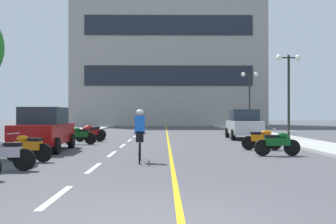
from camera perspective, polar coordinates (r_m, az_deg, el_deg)
The scene contains 29 objects.
ground_plane at distance 26.53m, azimuth -0.58°, elevation -3.60°, with size 140.00×140.00×0.00m, color #47474C.
curb_left at distance 30.39m, azimuth -14.31°, elevation -3.06°, with size 2.40×72.00×0.12m, color #A8A8A3.
curb_right at distance 30.39m, azimuth 13.14°, elevation -3.06°, with size 2.40×72.00×0.12m, color #A8A8A3.
lane_dash_0 at distance 7.90m, azimuth -15.59°, elevation -11.50°, with size 0.14×2.20×0.01m, color silver.
lane_dash_1 at distance 11.76m, azimuth -10.49°, elevation -7.79°, with size 0.14×2.20×0.01m, color silver.
lane_dash_2 at distance 15.69m, azimuth -7.96°, elevation -5.90°, with size 0.14×2.20×0.01m, color silver.
lane_dash_3 at distance 19.65m, azimuth -6.45°, elevation -4.76°, with size 0.14×2.20×0.01m, color silver.
lane_dash_4 at distance 23.62m, azimuth -5.45°, elevation -4.01°, with size 0.14×2.20×0.01m, color silver.
lane_dash_5 at distance 27.60m, azimuth -4.75°, elevation -3.47°, with size 0.14×2.20×0.01m, color silver.
lane_dash_6 at distance 31.59m, azimuth -4.22°, elevation -3.06°, with size 0.14×2.20×0.01m, color silver.
lane_dash_7 at distance 35.58m, azimuth -3.81°, elevation -2.75°, with size 0.14×2.20×0.01m, color silver.
lane_dash_8 at distance 39.57m, azimuth -3.48°, elevation -2.50°, with size 0.14×2.20×0.01m, color silver.
lane_dash_9 at distance 43.56m, azimuth -3.21°, elevation -2.30°, with size 0.14×2.20×0.01m, color silver.
lane_dash_10 at distance 47.55m, azimuth -2.99°, elevation -2.12°, with size 0.14×2.20×0.01m, color silver.
lane_dash_11 at distance 51.55m, azimuth -2.80°, elevation -1.98°, with size 0.14×2.20×0.01m, color silver.
centre_line_yellow at distance 29.53m, azimuth -0.10°, elevation -3.26°, with size 0.12×66.00×0.01m, color gold.
office_building at distance 55.97m, azimuth 0.04°, elevation 9.04°, with size 25.21×9.61×21.19m.
street_lamp_mid at distance 24.24m, azimuth 16.75°, elevation 4.82°, with size 1.46×0.36×4.84m.
street_lamp_far at distance 35.19m, azimuth 11.50°, elevation 3.41°, with size 1.46×0.36×5.01m.
parked_car_near at distance 17.51m, azimuth -17.17°, elevation -2.31°, with size 2.00×4.24×1.82m.
parked_car_mid at distance 25.25m, azimuth 10.70°, elevation -1.69°, with size 2.04×4.26×1.82m.
motorcycle_2 at distance 11.76m, azimuth -22.34°, elevation -5.48°, with size 1.70×0.60×0.92m.
motorcycle_3 at distance 13.81m, azimuth -19.25°, elevation -4.70°, with size 1.67×0.71×0.92m.
motorcycle_4 at distance 15.35m, azimuth 15.28°, elevation -4.26°, with size 1.70×0.60×0.92m.
motorcycle_5 at distance 17.64m, azimuth 13.17°, elevation -3.74°, with size 1.70×0.60×0.92m.
motorcycle_6 at distance 20.80m, azimuth -12.41°, elevation -3.21°, with size 1.70×0.60×0.92m.
motorcycle_7 at distance 22.78m, azimuth -11.02°, elevation -2.96°, with size 1.70×0.60×0.92m.
motorcycle_8 at distance 24.74m, azimuth -10.75°, elevation -2.75°, with size 1.70×0.60×0.92m.
cyclist_rider at distance 12.98m, azimuth -4.02°, elevation -3.17°, with size 0.42×1.77×1.71m.
Camera 1 is at (0.01, -5.49, 1.54)m, focal length 42.98 mm.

